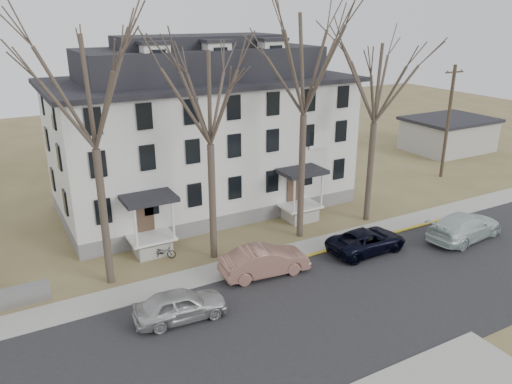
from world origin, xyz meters
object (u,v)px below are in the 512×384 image
car_silver (180,306)px  car_tan (265,261)px  tree_far_left (89,85)px  bicycle_left (163,253)px  tree_mid_left (209,91)px  car_navy (367,241)px  car_white (465,227)px  tree_mid_right (378,78)px  utility_pole_far (448,121)px  tree_center (305,57)px  boarding_house (203,133)px

car_silver → car_tan: (5.50, 1.76, 0.06)m
tree_far_left → car_silver: (2.03, -5.03, -9.61)m
car_silver → car_tan: bearing=-67.9°
tree_far_left → bicycle_left: bearing=19.8°
tree_mid_left → car_silver: bearing=-128.3°
tree_far_left → car_navy: bearing=-15.0°
car_white → bicycle_left: size_ratio=3.76×
tree_mid_right → utility_pole_far: (12.00, 4.20, -4.70)m
tree_center → car_white: (8.77, -5.39, -10.26)m
utility_pole_far → car_white: size_ratio=1.67×
tree_far_left → tree_mid_right: (17.50, 0.00, -0.74)m
utility_pole_far → boarding_house: bearing=169.1°
boarding_house → tree_far_left: (-9.00, -8.15, 4.96)m
boarding_house → tree_mid_left: (-3.00, -8.15, 4.22)m
utility_pole_far → car_tan: bearing=-161.2°
tree_mid_right → tree_far_left: bearing=180.0°
car_tan → car_white: (13.24, -2.12, 0.02)m
tree_center → bicycle_left: 13.83m
car_silver → car_tan: size_ratio=0.89×
car_navy → car_white: bearing=-104.2°
tree_far_left → car_navy: (14.23, -3.81, -9.66)m
tree_mid_right → car_white: (3.27, -5.39, -8.78)m
tree_center → utility_pole_far: bearing=13.5°
car_tan → boarding_house: bearing=-1.7°
tree_mid_right → utility_pole_far: bearing=19.3°
tree_mid_right → car_navy: size_ratio=2.57×
boarding_house → car_tan: size_ratio=4.27×
car_silver → bicycle_left: 6.36m
utility_pole_far → car_navy: bearing=-152.3°
car_tan → car_white: bearing=-93.5°
tree_mid_right → tree_center: bearing=180.0°
bicycle_left → boarding_house: bearing=-10.0°
tree_far_left → tree_mid_right: size_ratio=1.08×
bicycle_left → car_tan: bearing=-107.2°
tree_center → bicycle_left: bearing=172.2°
tree_mid_right → car_silver: bearing=-162.0°
boarding_house → tree_center: bearing=-69.8°
bicycle_left → car_white: bearing=-81.3°
tree_mid_right → car_tan: bearing=-161.8°
car_white → bicycle_left: (-17.47, 6.58, -0.43)m
boarding_house → car_navy: size_ratio=4.20×
utility_pole_far → car_white: bearing=-132.3°
tree_far_left → car_tan: size_ratio=2.82×
car_white → tree_center: bearing=51.8°
tree_mid_left → car_white: tree_mid_left is taller
bicycle_left → car_navy: bearing=-85.3°
tree_center → utility_pole_far: 19.03m
tree_mid_left → tree_mid_right: (11.50, 0.00, 0.00)m
tree_center → tree_mid_right: 5.70m
utility_pole_far → car_silver: bearing=-161.4°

